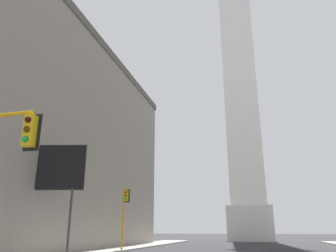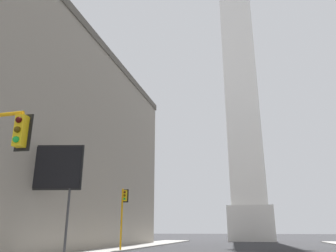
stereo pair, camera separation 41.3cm
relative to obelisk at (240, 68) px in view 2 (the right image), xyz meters
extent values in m
cube|color=silver|center=(0.00, 0.00, -33.40)|extent=(8.48, 8.48, 6.44)
cube|color=white|center=(0.00, 0.00, 1.07)|extent=(6.78, 6.78, 62.51)
cube|color=yellow|center=(-6.22, -58.83, -31.42)|extent=(0.37, 0.37, 1.10)
cube|color=black|center=(-6.24, -58.65, -31.42)|extent=(0.58, 0.08, 1.32)
sphere|color=#410907|center=(-6.20, -59.02, -31.08)|extent=(0.22, 0.22, 0.22)
sphere|color=#483506|center=(-6.20, -59.02, -31.42)|extent=(0.22, 0.22, 0.22)
sphere|color=green|center=(-6.20, -59.02, -31.76)|extent=(0.22, 0.22, 0.22)
cylinder|color=orange|center=(-11.90, -36.07, -33.59)|extent=(0.18, 0.18, 6.06)
cylinder|color=#262626|center=(-11.90, -36.07, -36.57)|extent=(0.40, 0.40, 0.10)
cube|color=yellow|center=(-11.61, -36.07, -31.27)|extent=(0.35, 0.35, 1.10)
cube|color=black|center=(-11.61, -35.89, -31.27)|extent=(0.58, 0.04, 1.32)
sphere|color=#410907|center=(-11.60, -36.26, -30.93)|extent=(0.22, 0.22, 0.22)
sphere|color=#483506|center=(-11.60, -36.26, -31.27)|extent=(0.22, 0.22, 0.22)
sphere|color=green|center=(-11.60, -36.26, -31.61)|extent=(0.22, 0.22, 0.22)
cylinder|color=#3F3F42|center=(-15.41, -46.59, -34.14)|extent=(0.18, 0.18, 4.97)
cylinder|color=#3F3F42|center=(-12.10, -45.80, -34.14)|extent=(0.18, 0.18, 4.97)
cube|color=black|center=(-13.76, -46.19, -30.04)|extent=(4.78, 1.36, 3.22)
cube|color=black|center=(-13.76, -46.19, -30.04)|extent=(4.99, 1.30, 3.46)
camera|label=1|loc=(0.95, -67.93, -34.63)|focal=35.00mm
camera|label=2|loc=(1.35, -67.83, -34.63)|focal=35.00mm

